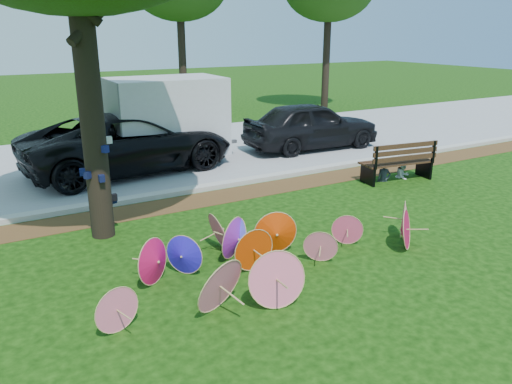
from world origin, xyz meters
TOP-DOWN VIEW (x-y plane):
  - ground at (0.00, 0.00)m, footprint 90.00×90.00m
  - mulch_strip at (0.00, 4.50)m, footprint 90.00×1.00m
  - curb at (0.00, 5.20)m, footprint 90.00×0.30m
  - street at (0.00, 9.35)m, footprint 90.00×8.00m
  - parasol_pile at (-0.13, 0.64)m, footprint 6.34×2.76m
  - black_van at (-0.25, 7.88)m, footprint 6.19×3.38m
  - dark_pickup at (5.88, 7.69)m, footprint 4.74×2.10m
  - cargo_trailer at (0.99, 8.17)m, footprint 3.24×2.08m
  - park_bench at (5.65, 3.49)m, footprint 2.11×1.04m
  - person_left at (5.30, 3.54)m, footprint 0.44×0.35m
  - person_right at (6.00, 3.54)m, footprint 0.54×0.45m

SIDE VIEW (x-z plane):
  - ground at x=0.00m, z-range 0.00..0.00m
  - mulch_strip at x=0.00m, z-range 0.00..0.01m
  - street at x=0.00m, z-range 0.00..0.01m
  - curb at x=0.00m, z-range 0.00..0.12m
  - parasol_pile at x=-0.13m, z-range -0.06..0.83m
  - person_right at x=6.00m, z-range 0.00..1.00m
  - person_left at x=5.30m, z-range 0.00..1.05m
  - park_bench at x=5.65m, z-range 0.00..1.06m
  - dark_pickup at x=5.88m, z-range 0.00..1.59m
  - black_van at x=-0.25m, z-range 0.00..1.64m
  - cargo_trailer at x=0.99m, z-range 0.00..2.84m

